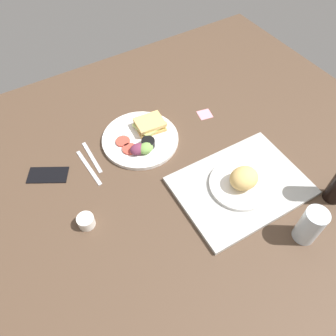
{
  "coord_description": "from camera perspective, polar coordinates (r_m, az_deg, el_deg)",
  "views": [
    {
      "loc": [
        38.58,
        62.91,
        96.17
      ],
      "look_at": [
        2.0,
        3.0,
        4.0
      ],
      "focal_mm": 34.65,
      "sensor_mm": 36.0,
      "label": 1
    }
  ],
  "objects": [
    {
      "name": "ground_plane",
      "position": [
        1.22,
        0.07,
        -0.22
      ],
      "size": [
        190.0,
        150.0,
        3.0
      ],
      "primitive_type": "cube",
      "color": "#4C3828"
    },
    {
      "name": "serving_tray",
      "position": [
        1.18,
        12.67,
        -3.09
      ],
      "size": [
        45.81,
        34.11,
        1.6
      ],
      "primitive_type": "cube",
      "rotation": [
        0.0,
        0.0,
        -0.02
      ],
      "color": "#B2B2AD",
      "rests_on": "ground_plane"
    },
    {
      "name": "bread_plate_near",
      "position": [
        1.15,
        12.83,
        -2.31
      ],
      "size": [
        21.24,
        21.24,
        8.41
      ],
      "color": "white",
      "rests_on": "serving_tray"
    },
    {
      "name": "plate_with_salad",
      "position": [
        1.29,
        -4.58,
        5.33
      ],
      "size": [
        30.24,
        30.24,
        5.4
      ],
      "color": "white",
      "rests_on": "ground_plane"
    },
    {
      "name": "drinking_glass",
      "position": [
        1.09,
        23.74,
        -9.25
      ],
      "size": [
        7.08,
        7.08,
        13.96
      ],
      "primitive_type": "cylinder",
      "color": "silver",
      "rests_on": "ground_plane"
    },
    {
      "name": "espresso_cup",
      "position": [
        1.1,
        -14.22,
        -9.06
      ],
      "size": [
        5.6,
        5.6,
        4.0
      ],
      "primitive_type": "cylinder",
      "color": "silver",
      "rests_on": "ground_plane"
    },
    {
      "name": "fork",
      "position": [
        1.27,
        -13.24,
        1.9
      ],
      "size": [
        1.54,
        17.01,
        0.5
      ],
      "primitive_type": "cube",
      "rotation": [
        0.0,
        0.0,
        1.56
      ],
      "color": "#B7B7BC",
      "rests_on": "ground_plane"
    },
    {
      "name": "knife",
      "position": [
        1.24,
        -13.77,
        0.12
      ],
      "size": [
        2.49,
        19.05,
        0.5
      ],
      "primitive_type": "cube",
      "rotation": [
        0.0,
        0.0,
        1.63
      ],
      "color": "#B7B7BC",
      "rests_on": "ground_plane"
    },
    {
      "name": "cell_phone",
      "position": [
        1.26,
        -20.39,
        -1.11
      ],
      "size": [
        16.06,
        13.49,
        0.8
      ],
      "primitive_type": "cube",
      "rotation": [
        0.0,
        0.0,
        -0.53
      ],
      "color": "black",
      "rests_on": "ground_plane"
    },
    {
      "name": "sticky_note",
      "position": [
        1.41,
        6.5,
        9.38
      ],
      "size": [
        6.62,
        6.62,
        0.12
      ],
      "primitive_type": "cube",
      "rotation": [
        0.0,
        0.0,
        -0.21
      ],
      "color": "pink",
      "rests_on": "ground_plane"
    }
  ]
}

